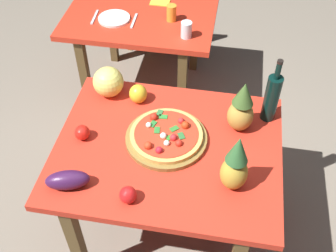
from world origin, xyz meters
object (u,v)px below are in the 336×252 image
(wine_bottle, at_px, (272,97))
(pineapple_right, at_px, (235,166))
(drinking_glass_juice, at_px, (171,13))
(fork_utensil, at_px, (95,17))
(tomato_at_corner, at_px, (82,133))
(tomato_near_board, at_px, (128,195))
(pineapple_left, at_px, (241,109))
(knife_utensil, at_px, (134,21))
(bell_pepper, at_px, (138,94))
(pizza_board, at_px, (166,138))
(drinking_glass_water, at_px, (186,30))
(display_table, at_px, (168,158))
(dinner_plate, at_px, (114,18))
(melon, at_px, (108,82))
(background_table, at_px, (142,24))
(napkin_folded, at_px, (160,1))
(eggplant, at_px, (68,180))
(pizza, at_px, (166,135))

(wine_bottle, xyz_separation_m, pineapple_right, (-0.15, -0.47, -0.00))
(drinking_glass_juice, relative_size, fork_utensil, 0.62)
(pineapple_right, xyz_separation_m, tomato_at_corner, (-0.76, 0.16, -0.10))
(tomato_at_corner, relative_size, tomato_near_board, 0.99)
(pineapple_left, relative_size, knife_utensil, 1.65)
(wine_bottle, height_order, tomato_at_corner, wine_bottle)
(wine_bottle, xyz_separation_m, bell_pepper, (-0.70, 0.01, -0.09))
(pizza_board, bearing_deg, pineapple_left, 23.23)
(drinking_glass_water, bearing_deg, display_table, -87.23)
(drinking_glass_juice, bearing_deg, dinner_plate, -171.47)
(dinner_plate, bearing_deg, tomato_near_board, -72.45)
(pizza_board, relative_size, melon, 2.42)
(tomato_at_corner, distance_m, tomato_near_board, 0.45)
(wine_bottle, height_order, fork_utensil, wine_bottle)
(pineapple_left, xyz_separation_m, drinking_glass_water, (-0.38, 0.77, -0.08))
(tomato_at_corner, height_order, fork_utensil, tomato_at_corner)
(pizza_board, height_order, pineapple_left, pineapple_left)
(display_table, bearing_deg, background_table, 108.40)
(tomato_at_corner, xyz_separation_m, napkin_folded, (0.13, 1.38, -0.04))
(pizza_board, xyz_separation_m, dinner_plate, (-0.55, 1.04, -0.00))
(bell_pepper, height_order, napkin_folded, bell_pepper)
(melon, relative_size, dinner_plate, 0.77)
(pineapple_left, height_order, drinking_glass_juice, pineapple_left)
(pizza_board, relative_size, eggplant, 2.05)
(pineapple_right, distance_m, drinking_glass_water, 1.20)
(tomato_near_board, distance_m, fork_utensil, 1.54)
(background_table, distance_m, pineapple_left, 1.28)
(pizza, xyz_separation_m, knife_utensil, (-0.41, 1.04, -0.04))
(pineapple_right, relative_size, bell_pepper, 2.95)
(background_table, bearing_deg, napkin_folded, 55.25)
(eggplant, xyz_separation_m, drinking_glass_water, (0.36, 1.27, 0.01))
(drinking_glass_juice, height_order, fork_utensil, drinking_glass_juice)
(drinking_glass_juice, height_order, dinner_plate, drinking_glass_juice)
(wine_bottle, height_order, dinner_plate, wine_bottle)
(display_table, distance_m, drinking_glass_water, 0.97)
(napkin_folded, bearing_deg, wine_bottle, -54.07)
(pineapple_left, bearing_deg, wine_bottle, 34.74)
(tomato_at_corner, height_order, tomato_near_board, same)
(pineapple_left, relative_size, eggplant, 1.48)
(drinking_glass_water, xyz_separation_m, fork_utensil, (-0.66, 0.12, -0.05))
(eggplant, bearing_deg, knife_utensil, 91.00)
(pizza, relative_size, drinking_glass_juice, 3.23)
(tomato_at_corner, distance_m, dinner_plate, 1.11)
(wine_bottle, bearing_deg, bell_pepper, 179.21)
(pizza, relative_size, fork_utensil, 2.02)
(wine_bottle, relative_size, pineapple_left, 1.26)
(melon, xyz_separation_m, tomato_near_board, (0.27, -0.67, -0.05))
(melon, height_order, tomato_near_board, melon)
(drinking_glass_juice, bearing_deg, melon, -104.91)
(pizza_board, relative_size, wine_bottle, 1.10)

